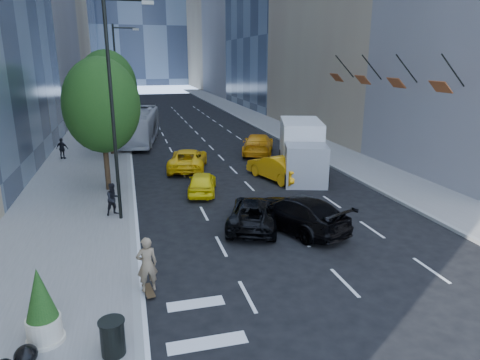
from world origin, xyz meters
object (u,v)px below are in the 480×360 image
object	(u,v)px
trash_can	(113,338)
planter_shrub	(41,307)
skateboarder	(147,268)
city_bus	(140,126)
black_sedan_lincoln	(255,213)
black_sedan_mercedes	(296,213)
box_truck	(302,148)

from	to	relation	value
trash_can	planter_shrub	bearing A→B (deg)	150.67
skateboarder	city_bus	xyz separation A→B (m)	(0.80, 27.09, 0.58)
skateboarder	planter_shrub	world-z (taller)	planter_shrub
black_sedan_lincoln	black_sedan_mercedes	size ratio (longest dim) A/B	0.88
black_sedan_lincoln	black_sedan_mercedes	bearing A→B (deg)	177.55
city_bus	planter_shrub	size ratio (longest dim) A/B	5.03
box_truck	trash_can	bearing A→B (deg)	-109.39
planter_shrub	city_bus	bearing A→B (deg)	82.91
city_bus	box_truck	xyz separation A→B (m)	(9.97, -14.16, 0.24)
box_truck	planter_shrub	xyz separation A→B (m)	(-13.59, -14.93, -0.57)
city_bus	trash_can	size ratio (longest dim) A/B	11.74
black_sedan_lincoln	box_truck	bearing A→B (deg)	-102.79
black_sedan_mercedes	trash_can	world-z (taller)	black_sedan_mercedes
city_bus	box_truck	world-z (taller)	box_truck
black_sedan_mercedes	box_truck	bearing A→B (deg)	-137.33
skateboarder	trash_can	xyz separation A→B (m)	(-1.04, -3.00, -0.32)
black_sedan_mercedes	planter_shrub	distance (m)	11.34
black_sedan_mercedes	trash_can	distance (m)	10.51
black_sedan_mercedes	box_truck	world-z (taller)	box_truck
black_sedan_mercedes	city_bus	xyz separation A→B (m)	(-6.00, 23.09, 0.74)
black_sedan_lincoln	box_truck	world-z (taller)	box_truck
black_sedan_mercedes	city_bus	world-z (taller)	city_bus
city_bus	planter_shrub	world-z (taller)	city_bus
city_bus	trash_can	world-z (taller)	city_bus
black_sedan_mercedes	city_bus	bearing A→B (deg)	-98.80
city_bus	planter_shrub	distance (m)	29.31
black_sedan_mercedes	trash_can	xyz separation A→B (m)	(-7.84, -7.00, -0.16)
black_sedan_lincoln	black_sedan_mercedes	distance (m)	1.89
black_sedan_mercedes	trash_can	bearing A→B (deg)	18.41
skateboarder	black_sedan_lincoln	xyz separation A→B (m)	(5.08, 4.78, -0.28)
city_bus	trash_can	distance (m)	30.16
trash_can	planter_shrub	xyz separation A→B (m)	(-1.78, 1.00, 0.57)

